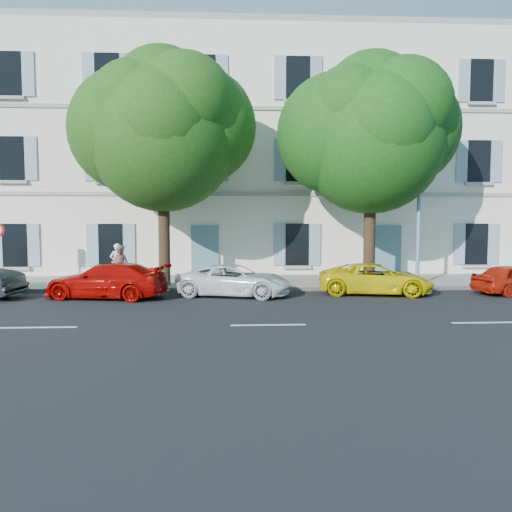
{
  "coord_description": "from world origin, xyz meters",
  "views": [
    {
      "loc": [
        -0.99,
        -17.04,
        2.81
      ],
      "look_at": [
        -0.01,
        2.0,
        1.4
      ],
      "focal_mm": 35.0,
      "sensor_mm": 36.0,
      "label": 1
    }
  ],
  "objects": [
    {
      "name": "street_lamp",
      "position": [
        6.59,
        2.55,
        4.57
      ],
      "size": [
        0.3,
        1.67,
        7.8
      ],
      "color": "#7293BF",
      "rests_on": "sidewalk"
    },
    {
      "name": "tree_right",
      "position": [
        4.71,
        3.12,
        5.94
      ],
      "size": [
        5.86,
        5.86,
        9.02
      ],
      "color": "#3A2819",
      "rests_on": "sidewalk"
    },
    {
      "name": "car_red_coupe",
      "position": [
        -5.39,
        0.81,
        0.63
      ],
      "size": [
        4.62,
        2.62,
        1.26
      ],
      "primitive_type": "imported",
      "rotation": [
        0.0,
        0.0,
        4.51
      ],
      "color": "#AA0804",
      "rests_on": "ground"
    },
    {
      "name": "sidewalk",
      "position": [
        0.0,
        4.45,
        0.07
      ],
      "size": [
        36.0,
        4.5,
        0.15
      ],
      "primitive_type": "cube",
      "color": "#A09E96",
      "rests_on": "ground"
    },
    {
      "name": "kerb",
      "position": [
        0.0,
        2.28,
        0.08
      ],
      "size": [
        36.0,
        0.16,
        0.16
      ],
      "primitive_type": "cube",
      "color": "#9E998E",
      "rests_on": "ground"
    },
    {
      "name": "pedestrian_a",
      "position": [
        -5.83,
        4.43,
        0.97
      ],
      "size": [
        0.7,
        0.6,
        1.63
      ],
      "primitive_type": "imported",
      "rotation": [
        0.0,
        0.0,
        3.57
      ],
      "color": "white",
      "rests_on": "sidewalk"
    },
    {
      "name": "car_yellow_supercar",
      "position": [
        4.44,
        1.26,
        0.58
      ],
      "size": [
        4.47,
        2.64,
        1.17
      ],
      "primitive_type": "imported",
      "rotation": [
        0.0,
        0.0,
        1.39
      ],
      "color": "yellow",
      "rests_on": "ground"
    },
    {
      "name": "pedestrian_b",
      "position": [
        -5.58,
        3.83,
        0.94
      ],
      "size": [
        0.89,
        0.77,
        1.58
      ],
      "primitive_type": "imported",
      "rotation": [
        0.0,
        0.0,
        2.9
      ],
      "color": "#AE796F",
      "rests_on": "sidewalk"
    },
    {
      "name": "car_white_coupe",
      "position": [
        -0.84,
        1.08,
        0.58
      ],
      "size": [
        4.51,
        2.88,
        1.16
      ],
      "primitive_type": "imported",
      "rotation": [
        0.0,
        0.0,
        1.32
      ],
      "color": "white",
      "rests_on": "ground"
    },
    {
      "name": "tree_left",
      "position": [
        -3.65,
        3.17,
        6.03
      ],
      "size": [
        5.9,
        5.9,
        9.14
      ],
      "color": "#3A2819",
      "rests_on": "sidewalk"
    },
    {
      "name": "building",
      "position": [
        0.0,
        10.2,
        6.0
      ],
      "size": [
        28.0,
        7.0,
        12.0
      ],
      "primitive_type": "cube",
      "color": "white",
      "rests_on": "ground"
    },
    {
      "name": "ground",
      "position": [
        0.0,
        0.0,
        0.0
      ],
      "size": [
        90.0,
        90.0,
        0.0
      ],
      "primitive_type": "plane",
      "color": "black"
    }
  ]
}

